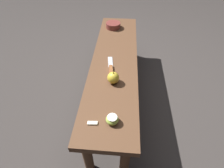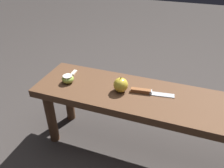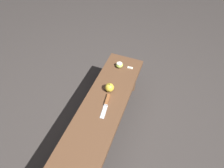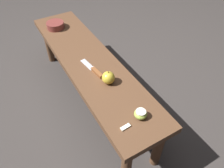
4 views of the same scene
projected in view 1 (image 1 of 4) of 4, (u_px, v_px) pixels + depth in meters
name	position (u px, v px, depth m)	size (l,w,h in m)	color
ground_plane	(114.00, 95.00, 1.56)	(8.00, 8.00, 0.00)	#383330
wooden_bench	(115.00, 65.00, 1.32)	(1.40, 0.33, 0.39)	brown
knife	(111.00, 68.00, 1.19)	(0.22, 0.06, 0.02)	#B7BABF
apple_whole	(113.00, 78.00, 1.08)	(0.07, 0.07, 0.08)	gold
apple_cut	(112.00, 119.00, 0.88)	(0.07, 0.07, 0.04)	#9EB747
apple_slice_near_knife	(92.00, 123.00, 0.88)	(0.02, 0.05, 0.01)	white
bowl	(113.00, 25.00, 1.62)	(0.13, 0.13, 0.05)	brown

